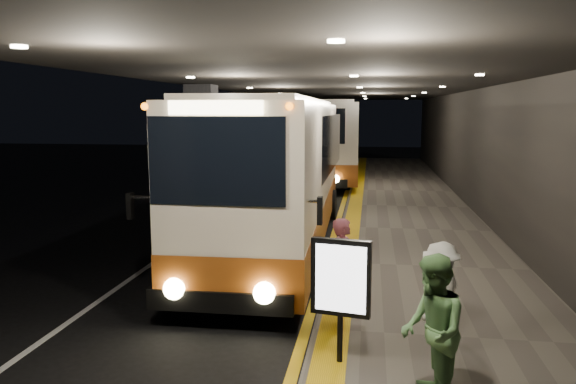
# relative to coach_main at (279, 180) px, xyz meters

# --- Properties ---
(ground) EXTENTS (90.00, 90.00, 0.00)m
(ground) POSITION_rel_coach_main_xyz_m (-0.96, -2.79, -1.84)
(ground) COLOR black
(lane_line_white) EXTENTS (0.12, 50.00, 0.01)m
(lane_line_white) POSITION_rel_coach_main_xyz_m (-2.76, 2.21, -1.84)
(lane_line_white) COLOR silver
(lane_line_white) RESTS_ON ground
(kerb_stripe_yellow) EXTENTS (0.18, 50.00, 0.01)m
(kerb_stripe_yellow) POSITION_rel_coach_main_xyz_m (1.39, 2.21, -1.84)
(kerb_stripe_yellow) COLOR gold
(kerb_stripe_yellow) RESTS_ON ground
(sidewalk) EXTENTS (4.50, 50.00, 0.15)m
(sidewalk) POSITION_rel_coach_main_xyz_m (3.79, 2.21, -1.77)
(sidewalk) COLOR #514C44
(sidewalk) RESTS_ON ground
(tactile_strip) EXTENTS (0.50, 50.00, 0.01)m
(tactile_strip) POSITION_rel_coach_main_xyz_m (1.89, 2.21, -1.69)
(tactile_strip) COLOR gold
(tactile_strip) RESTS_ON sidewalk
(terminal_wall) EXTENTS (0.10, 50.00, 6.00)m
(terminal_wall) POSITION_rel_coach_main_xyz_m (6.04, 2.21, 1.16)
(terminal_wall) COLOR black
(terminal_wall) RESTS_ON ground
(support_columns) EXTENTS (0.80, 24.80, 4.40)m
(support_columns) POSITION_rel_coach_main_xyz_m (-2.46, 1.21, 0.36)
(support_columns) COLOR black
(support_columns) RESTS_ON ground
(canopy) EXTENTS (9.00, 50.00, 0.40)m
(canopy) POSITION_rel_coach_main_xyz_m (1.54, 2.21, 2.76)
(canopy) COLOR black
(canopy) RESTS_ON support_columns
(coach_main) EXTENTS (2.81, 12.39, 3.84)m
(coach_main) POSITION_rel_coach_main_xyz_m (0.00, 0.00, 0.00)
(coach_main) COLOR beige
(coach_main) RESTS_ON ground
(coach_second) EXTENTS (3.45, 12.91, 4.01)m
(coach_second) POSITION_rel_coach_main_xyz_m (0.18, 15.27, 0.08)
(coach_second) COLOR beige
(coach_second) RESTS_ON ground
(passenger_boarding) EXTENTS (0.44, 0.64, 1.70)m
(passenger_boarding) POSITION_rel_coach_main_xyz_m (1.99, -5.19, -0.84)
(passenger_boarding) COLOR #A74D5E
(passenger_boarding) RESTS_ON sidewalk
(passenger_waiting_green) EXTENTS (0.63, 0.94, 1.85)m
(passenger_waiting_green) POSITION_rel_coach_main_xyz_m (3.19, -8.08, -0.77)
(passenger_waiting_green) COLOR #4E7B44
(passenger_waiting_green) RESTS_ON sidewalk
(passenger_waiting_white) EXTENTS (0.90, 1.12, 1.58)m
(passenger_waiting_white) POSITION_rel_coach_main_xyz_m (3.50, -6.23, -0.91)
(passenger_waiting_white) COLOR silver
(passenger_waiting_white) RESTS_ON sidewalk
(info_sign) EXTENTS (0.84, 0.27, 1.78)m
(info_sign) POSITION_rel_coach_main_xyz_m (2.04, -7.12, -0.49)
(info_sign) COLOR black
(info_sign) RESTS_ON sidewalk
(stanchion_post) EXTENTS (0.05, 0.05, 1.07)m
(stanchion_post) POSITION_rel_coach_main_xyz_m (1.96, -5.23, -1.16)
(stanchion_post) COLOR black
(stanchion_post) RESTS_ON sidewalk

